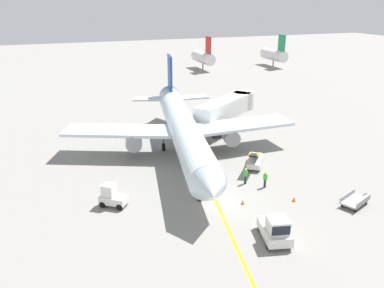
# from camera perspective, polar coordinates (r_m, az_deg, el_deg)

# --- Properties ---
(ground_plane) EXTENTS (300.00, 300.00, 0.00)m
(ground_plane) POSITION_cam_1_polar(r_m,az_deg,el_deg) (37.42, 3.78, -8.35)
(ground_plane) COLOR gray
(taxi_line_yellow) EXTENTS (16.28, 78.45, 0.01)m
(taxi_line_yellow) POSITION_cam_1_polar(r_m,az_deg,el_deg) (41.80, 2.04, -5.09)
(taxi_line_yellow) COLOR yellow
(taxi_line_yellow) RESTS_ON ground
(airliner) EXTENTS (28.03, 35.13, 10.10)m
(airliner) POSITION_cam_1_polar(r_m,az_deg,el_deg) (47.32, -1.38, 2.45)
(airliner) COLOR silver
(airliner) RESTS_ON ground
(jet_bridge) EXTENTS (11.84, 9.52, 4.85)m
(jet_bridge) POSITION_cam_1_polar(r_m,az_deg,el_deg) (56.14, 5.39, 5.36)
(jet_bridge) COLOR silver
(jet_bridge) RESTS_ON ground
(pushback_tug) EXTENTS (2.73, 3.96, 2.20)m
(pushback_tug) POSITION_cam_1_polar(r_m,az_deg,el_deg) (32.14, 11.92, -11.94)
(pushback_tug) COLOR silver
(pushback_tug) RESTS_ON ground
(baggage_tug_near_wing) EXTENTS (2.70, 2.47, 2.10)m
(baggage_tug_near_wing) POSITION_cam_1_polar(r_m,az_deg,el_deg) (37.05, -11.45, -7.43)
(baggage_tug_near_wing) COLOR silver
(baggage_tug_near_wing) RESTS_ON ground
(belt_loader_forward_hold) EXTENTS (3.84, 4.84, 2.59)m
(belt_loader_forward_hold) POSITION_cam_1_polar(r_m,az_deg,el_deg) (45.16, 8.99, -2.27)
(belt_loader_forward_hold) COLOR silver
(belt_loader_forward_hold) RESTS_ON ground
(baggage_cart_loaded) EXTENTS (3.78, 2.51, 0.94)m
(baggage_cart_loaded) POSITION_cam_1_polar(r_m,az_deg,el_deg) (39.50, 22.39, -7.57)
(baggage_cart_loaded) COLOR #A5A5A8
(baggage_cart_loaded) RESTS_ON ground
(ground_crew_marshaller) EXTENTS (0.36, 0.24, 1.70)m
(ground_crew_marshaller) POSITION_cam_1_polar(r_m,az_deg,el_deg) (40.38, 10.48, -4.97)
(ground_crew_marshaller) COLOR #26262D
(ground_crew_marshaller) RESTS_ON ground
(ground_crew_wing_walker) EXTENTS (0.36, 0.24, 1.70)m
(ground_crew_wing_walker) POSITION_cam_1_polar(r_m,az_deg,el_deg) (40.83, 7.71, -4.51)
(ground_crew_wing_walker) COLOR #26262D
(ground_crew_wing_walker) RESTS_ON ground
(safety_cone_nose_left) EXTENTS (0.36, 0.36, 0.44)m
(safety_cone_nose_left) POSITION_cam_1_polar(r_m,az_deg,el_deg) (38.57, 14.47, -7.71)
(safety_cone_nose_left) COLOR orange
(safety_cone_nose_left) RESTS_ON ground
(safety_cone_nose_right) EXTENTS (0.36, 0.36, 0.44)m
(safety_cone_nose_right) POSITION_cam_1_polar(r_m,az_deg,el_deg) (37.19, 7.32, -8.29)
(safety_cone_nose_right) COLOR orange
(safety_cone_nose_right) RESTS_ON ground
(distant_aircraft_mid_left) EXTENTS (3.00, 10.10, 8.80)m
(distant_aircraft_mid_left) POSITION_cam_1_polar(r_m,az_deg,el_deg) (107.08, 1.62, 12.37)
(distant_aircraft_mid_left) COLOR silver
(distant_aircraft_mid_left) RESTS_ON ground
(distant_aircraft_mid_right) EXTENTS (3.00, 10.10, 8.80)m
(distant_aircraft_mid_right) POSITION_cam_1_polar(r_m,az_deg,el_deg) (114.60, 11.72, 12.49)
(distant_aircraft_mid_right) COLOR silver
(distant_aircraft_mid_right) RESTS_ON ground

